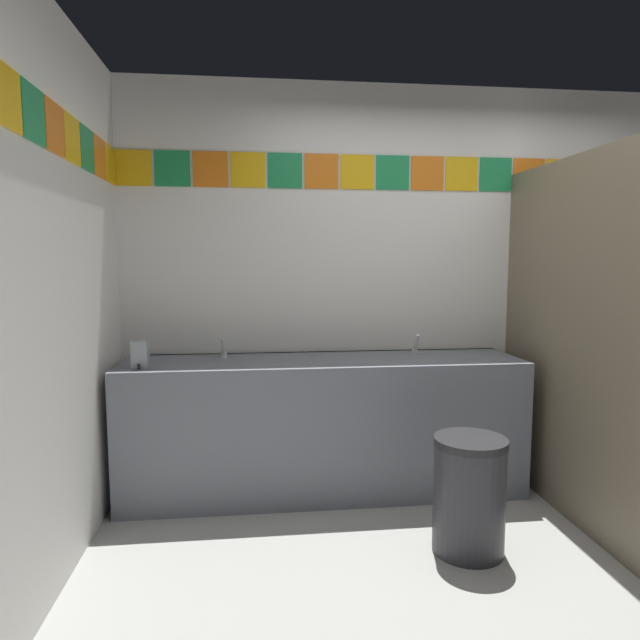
% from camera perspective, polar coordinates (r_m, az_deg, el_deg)
% --- Properties ---
extents(ground_plane, '(9.49, 9.49, 0.00)m').
position_cam_1_polar(ground_plane, '(2.90, 22.74, -24.82)').
color(ground_plane, '#9E9E99').
extents(wall_back, '(4.32, 0.09, 2.63)m').
position_cam_1_polar(wall_back, '(3.93, 12.34, 3.88)').
color(wall_back, white).
rests_on(wall_back, ground_plane).
extents(wall_side, '(0.09, 3.04, 2.63)m').
position_cam_1_polar(wall_side, '(2.34, -29.82, 1.71)').
color(wall_side, white).
rests_on(wall_side, ground_plane).
extents(vanity_counter, '(2.49, 0.60, 0.86)m').
position_cam_1_polar(vanity_counter, '(3.55, 0.33, -10.75)').
color(vanity_counter, slate).
rests_on(vanity_counter, ground_plane).
extents(faucet_left, '(0.04, 0.10, 0.14)m').
position_cam_1_polar(faucet_left, '(3.52, -9.99, -3.13)').
color(faucet_left, silver).
rests_on(faucet_left, vanity_counter).
extents(faucet_right, '(0.04, 0.10, 0.14)m').
position_cam_1_polar(faucet_right, '(3.66, 9.90, -2.76)').
color(faucet_right, silver).
rests_on(faucet_right, vanity_counter).
extents(soap_dispenser, '(0.09, 0.09, 0.16)m').
position_cam_1_polar(soap_dispenser, '(3.31, -18.21, -3.47)').
color(soap_dispenser, gray).
rests_on(soap_dispenser, vanity_counter).
extents(stall_divider, '(0.92, 1.56, 2.05)m').
position_cam_1_polar(stall_divider, '(3.29, 29.34, -2.38)').
color(stall_divider, '#726651').
rests_on(stall_divider, ground_plane).
extents(toilet, '(0.39, 0.49, 0.74)m').
position_cam_1_polar(toilet, '(4.17, 27.41, -10.77)').
color(toilet, white).
rests_on(toilet, ground_plane).
extents(trash_bin, '(0.37, 0.37, 0.59)m').
position_cam_1_polar(trash_bin, '(3.00, 15.23, -17.11)').
color(trash_bin, '#333338').
rests_on(trash_bin, ground_plane).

